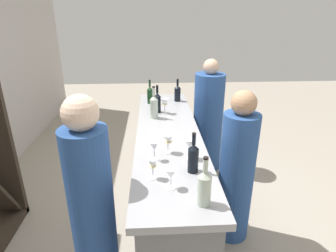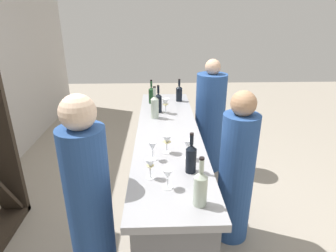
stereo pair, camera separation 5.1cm
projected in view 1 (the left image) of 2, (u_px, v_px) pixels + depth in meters
The scene contains 17 objects.
ground_plane at pixel (168, 215), 3.00m from camera, with size 12.00×12.00×0.00m, color #9E9384.
bar_counter at pixel (168, 175), 2.82m from camera, with size 2.54×0.58×0.98m.
wine_bottle_leftmost_clear_pale at pixel (204, 187), 1.59m from camera, with size 0.08×0.08×0.31m.
wine_bottle_second_left_near_black at pixel (193, 157), 1.93m from camera, with size 0.07×0.07×0.29m.
wine_bottle_center_clear_pale at pixel (154, 106), 2.91m from camera, with size 0.08×0.08×0.34m.
wine_bottle_second_right_near_black at pixel (157, 102), 3.09m from camera, with size 0.07×0.07×0.30m.
wine_bottle_rightmost_olive_green at pixel (150, 95), 3.39m from camera, with size 0.07×0.07×0.29m.
wine_bottle_far_right_near_black at pixel (177, 93), 3.48m from camera, with size 0.08×0.08×0.28m.
wine_glass_near_left at pixel (190, 144), 2.10m from camera, with size 0.08×0.08×0.16m.
wine_glass_near_center at pixel (165, 103), 3.05m from camera, with size 0.08×0.08×0.17m.
wine_glass_near_right at pixel (168, 141), 2.19m from camera, with size 0.08×0.08×0.15m.
wine_glass_far_left at pixel (171, 174), 1.75m from camera, with size 0.07×0.07×0.14m.
wine_glass_far_center at pixel (154, 147), 2.08m from camera, with size 0.06×0.06×0.15m.
wine_glass_far_right at pixel (153, 166), 1.85m from camera, with size 0.06×0.06×0.14m.
person_left_guest at pixel (236, 174), 2.52m from camera, with size 0.35×0.35×1.44m.
person_center_guest at pixel (208, 121), 3.71m from camera, with size 0.48×0.48×1.49m.
person_right_guest at pixel (93, 212), 1.92m from camera, with size 0.39×0.39×1.58m.
Camera 1 is at (-2.42, 0.14, 2.01)m, focal length 30.08 mm.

